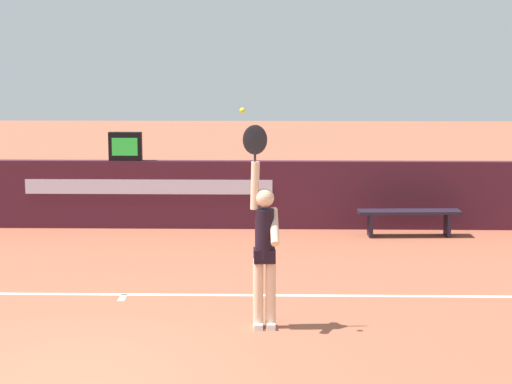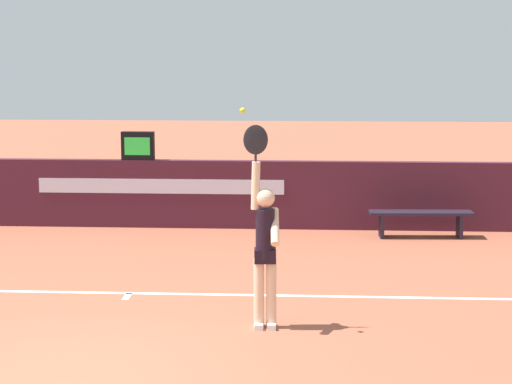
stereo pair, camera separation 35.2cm
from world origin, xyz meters
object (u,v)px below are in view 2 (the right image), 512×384
Objects in this scene: tennis_player at (265,245)px; tennis_ball at (243,110)px; courtside_bench_near at (421,217)px; speed_display at (138,146)px.

tennis_ball is (-0.24, -0.18, 1.57)m from tennis_player.
tennis_ball reaches higher than courtside_bench_near.
courtside_bench_near is at bearing -7.19° from speed_display.
tennis_player is at bearing -65.98° from speed_display.
tennis_player is 1.34× the size of courtside_bench_near.
tennis_ball is 0.04× the size of courtside_bench_near.
speed_display is at bearing 172.81° from courtside_bench_near.
tennis_player reaches higher than speed_display.
speed_display is 6.43m from tennis_ball.
speed_display reaches higher than courtside_bench_near.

